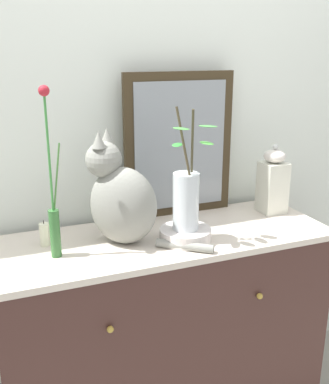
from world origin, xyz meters
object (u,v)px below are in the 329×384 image
at_px(vase_glass_clear, 186,199).
at_px(candle_pillar, 45,235).
at_px(bowl_porcelain, 185,235).
at_px(cat_sitting, 121,198).
at_px(vase_slim_green, 53,207).
at_px(jar_lidded_porcelain, 273,182).
at_px(sideboard, 165,334).
at_px(mirror_leaning, 179,145).

xyz_separation_m(vase_glass_clear, candle_pillar, (-0.51, 0.15, -0.13)).
bearing_deg(bowl_porcelain, cat_sitting, 162.31).
distance_m(cat_sitting, vase_slim_green, 0.25).
height_order(cat_sitting, jar_lidded_porcelain, cat_sitting).
distance_m(sideboard, jar_lidded_porcelain, 0.81).
distance_m(vase_slim_green, vase_glass_clear, 0.48).
bearing_deg(vase_slim_green, mirror_leaning, 23.54).
height_order(vase_slim_green, bowl_porcelain, vase_slim_green).
height_order(sideboard, cat_sitting, cat_sitting).
height_order(cat_sitting, vase_glass_clear, vase_glass_clear).
distance_m(bowl_porcelain, candle_pillar, 0.53).
bearing_deg(jar_lidded_porcelain, sideboard, -171.64).
bearing_deg(vase_glass_clear, sideboard, 125.96).
xyz_separation_m(vase_slim_green, jar_lidded_porcelain, (0.97, 0.11, -0.05)).
bearing_deg(sideboard, jar_lidded_porcelain, 8.36).
height_order(sideboard, vase_glass_clear, vase_glass_clear).
distance_m(bowl_porcelain, vase_glass_clear, 0.15).
height_order(bowl_porcelain, vase_glass_clear, vase_glass_clear).
bearing_deg(mirror_leaning, vase_slim_green, -156.46).
relative_size(cat_sitting, vase_glass_clear, 0.93).
xyz_separation_m(vase_slim_green, candle_pillar, (-0.03, 0.11, -0.14)).
bearing_deg(cat_sitting, vase_glass_clear, -17.97).
bearing_deg(sideboard, vase_slim_green, -175.42).
bearing_deg(bowl_porcelain, vase_slim_green, 174.98).
height_order(mirror_leaning, candle_pillar, mirror_leaning).
height_order(mirror_leaning, vase_glass_clear, mirror_leaning).
distance_m(sideboard, vase_glass_clear, 0.63).
bearing_deg(bowl_porcelain, candle_pillar, 163.26).
relative_size(mirror_leaning, vase_slim_green, 1.03).
height_order(cat_sitting, vase_slim_green, vase_slim_green).
height_order(sideboard, vase_slim_green, vase_slim_green).
relative_size(vase_glass_clear, candle_pillar, 4.68).
bearing_deg(jar_lidded_porcelain, vase_glass_clear, -162.18).
xyz_separation_m(mirror_leaning, bowl_porcelain, (-0.10, -0.29, -0.28)).
distance_m(cat_sitting, candle_pillar, 0.32).
height_order(sideboard, candle_pillar, candle_pillar).
bearing_deg(sideboard, bowl_porcelain, -53.69).
height_order(vase_glass_clear, jar_lidded_porcelain, vase_glass_clear).
height_order(sideboard, jar_lidded_porcelain, jar_lidded_porcelain).
bearing_deg(vase_slim_green, sideboard, 4.58).
relative_size(vase_slim_green, jar_lidded_porcelain, 1.92).
distance_m(vase_slim_green, jar_lidded_porcelain, 0.98).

